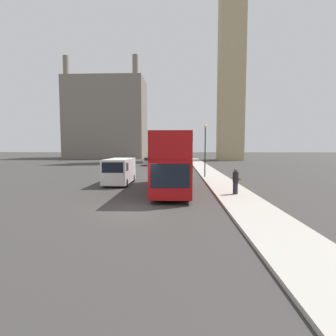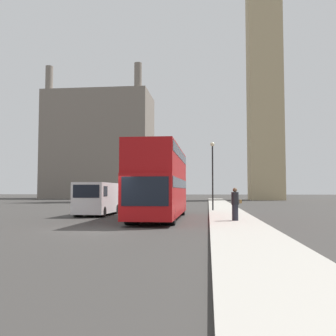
% 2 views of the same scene
% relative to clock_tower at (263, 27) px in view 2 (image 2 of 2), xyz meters
% --- Properties ---
extents(ground_plane, '(300.00, 300.00, 0.00)m').
position_rel_clock_tower_xyz_m(ground_plane, '(-15.77, -55.04, -33.21)').
color(ground_plane, '#383533').
extents(sidewalk_strip, '(2.80, 120.00, 0.15)m').
position_rel_clock_tower_xyz_m(sidewalk_strip, '(-9.37, -55.04, -33.13)').
color(sidewalk_strip, '#ADA89E').
rests_on(sidewalk_strip, ground_plane).
extents(clock_tower, '(6.65, 6.82, 64.68)m').
position_rel_clock_tower_xyz_m(clock_tower, '(0.00, 0.00, 0.00)').
color(clock_tower, tan).
rests_on(clock_tower, ground_plane).
extents(building_block_distant, '(23.28, 13.48, 29.07)m').
position_rel_clock_tower_xyz_m(building_block_distant, '(-35.48, 11.28, -21.24)').
color(building_block_distant, slate).
rests_on(building_block_distant, ground_plane).
extents(red_double_decker_bus, '(2.64, 11.26, 4.40)m').
position_rel_clock_tower_xyz_m(red_double_decker_bus, '(-13.83, -48.68, -30.75)').
color(red_double_decker_bus, '#A80F11').
rests_on(red_double_decker_bus, ground_plane).
extents(white_van, '(2.12, 5.16, 2.34)m').
position_rel_clock_tower_xyz_m(white_van, '(-18.77, -45.67, -31.95)').
color(white_van, white).
rests_on(white_van, ground_plane).
extents(pedestrian, '(0.56, 0.40, 1.79)m').
position_rel_clock_tower_xyz_m(pedestrian, '(-9.36, -51.05, -32.16)').
color(pedestrian, '#23232D').
rests_on(pedestrian, sidewalk_strip).
extents(street_lamp, '(0.36, 0.36, 5.70)m').
position_rel_clock_tower_xyz_m(street_lamp, '(-10.45, -40.47, -29.31)').
color(street_lamp, black).
rests_on(street_lamp, sidewalk_strip).
extents(parked_sedan, '(1.84, 4.43, 1.48)m').
position_rel_clock_tower_xyz_m(parked_sedan, '(-18.73, -21.22, -32.54)').
color(parked_sedan, '#99999E').
rests_on(parked_sedan, ground_plane).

